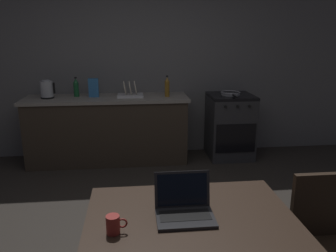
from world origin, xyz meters
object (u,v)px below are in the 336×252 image
at_px(dish_rack, 130,93).
at_px(laptop, 184,208).
at_px(electric_kettle, 47,90).
at_px(dining_table, 192,232).
at_px(stove_oven, 230,126).
at_px(bottle, 167,87).
at_px(frying_pan, 231,93).
at_px(bottle_b, 76,87).
at_px(chair, 327,238).
at_px(coffee_mug, 113,224).
at_px(cereal_box, 94,88).

bearing_deg(dish_rack, laptop, -83.97).
bearing_deg(electric_kettle, dining_table, -63.92).
distance_m(stove_oven, bottle, 1.07).
height_order(frying_pan, dish_rack, dish_rack).
bearing_deg(bottle_b, chair, -56.65).
distance_m(chair, frying_pan, 2.81).
bearing_deg(coffee_mug, bottle, 78.83).
distance_m(stove_oven, electric_kettle, 2.52).
bearing_deg(bottle, chair, -75.82).
bearing_deg(dish_rack, cereal_box, 177.62).
relative_size(dining_table, electric_kettle, 4.92).
relative_size(electric_kettle, bottle, 0.85).
height_order(electric_kettle, bottle_b, bottle_b).
height_order(chair, cereal_box, cereal_box).
height_order(electric_kettle, frying_pan, electric_kettle).
bearing_deg(stove_oven, dining_table, -110.06).
xyz_separation_m(chair, electric_kettle, (-2.26, 2.81, 0.49)).
distance_m(stove_oven, bottle_b, 2.18).
relative_size(dining_table, laptop, 3.65).
bearing_deg(bottle_b, dish_rack, -6.38).
relative_size(bottle, coffee_mug, 2.55).
height_order(chair, laptop, laptop).
bearing_deg(electric_kettle, laptop, -64.09).
relative_size(electric_kettle, cereal_box, 0.96).
relative_size(stove_oven, bottle_b, 3.42).
height_order(chair, bottle_b, bottle_b).
height_order(electric_kettle, coffee_mug, electric_kettle).
distance_m(laptop, coffee_mug, 0.41).
bearing_deg(stove_oven, chair, -94.09).
distance_m(laptop, dish_rack, 2.85).
distance_m(laptop, bottle_b, 3.09).
height_order(dining_table, cereal_box, cereal_box).
bearing_deg(laptop, dining_table, -65.50).
distance_m(stove_oven, chair, 2.81).
distance_m(frying_pan, dish_rack, 1.37).
distance_m(frying_pan, bottle_b, 2.09).
bearing_deg(chair, bottle, 111.39).
xyz_separation_m(chair, bottle, (-0.70, 2.76, 0.51)).
relative_size(stove_oven, chair, 1.00).
relative_size(electric_kettle, dish_rack, 0.70).
bearing_deg(coffee_mug, electric_kettle, 108.48).
relative_size(frying_pan, bottle_b, 1.68).
relative_size(cereal_box, bottle_b, 0.94).
relative_size(laptop, frying_pan, 0.73).
height_order(frying_pan, bottle_b, bottle_b).
bearing_deg(cereal_box, frying_pan, -1.48).
bearing_deg(bottle, electric_kettle, 178.17).
bearing_deg(laptop, frying_pan, 58.89).
bearing_deg(bottle, dining_table, -93.11).
height_order(stove_oven, cereal_box, cereal_box).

